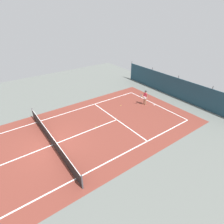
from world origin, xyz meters
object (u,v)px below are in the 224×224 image
at_px(tennis_net, 52,140).
at_px(tennis_player, 145,97).
at_px(tennis_ball_near_player, 121,105).
at_px(tennis_ball_midcourt, 96,126).

xyz_separation_m(tennis_net, tennis_player, (-0.74, 10.88, 0.45)).
relative_size(tennis_net, tennis_ball_near_player, 153.33).
relative_size(tennis_player, tennis_ball_near_player, 24.85).
relative_size(tennis_net, tennis_player, 6.17).
height_order(tennis_ball_near_player, tennis_ball_midcourt, same).
xyz_separation_m(tennis_net, tennis_ball_near_player, (-2.07, 8.56, -0.48)).
height_order(tennis_player, tennis_ball_midcourt, tennis_player).
relative_size(tennis_net, tennis_ball_midcourt, 153.33).
distance_m(tennis_net, tennis_ball_near_player, 8.82).
bearing_deg(tennis_ball_midcourt, tennis_net, -87.72).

